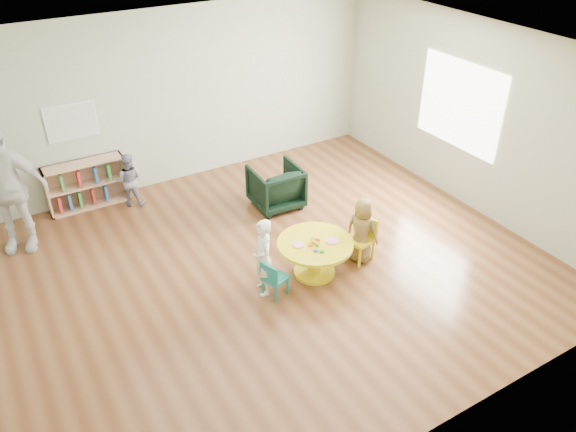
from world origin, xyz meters
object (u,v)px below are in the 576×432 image
object	(u,v)px
kid_chair_left	(273,278)
kid_chair_right	(362,237)
child_left	(263,257)
bookshelf	(86,184)
armchair	(276,187)
adult_caretaker	(6,189)
activity_table	(315,252)
toddler	(129,180)
child_right	(362,230)

from	to	relation	value
kid_chair_left	kid_chair_right	size ratio (longest dim) A/B	0.82
child_left	bookshelf	bearing A→B (deg)	-144.87
bookshelf	child_left	xyz separation A→B (m)	(1.35, -3.25, 0.15)
armchair	adult_caretaker	size ratio (longest dim) A/B	0.40
activity_table	child_left	distance (m)	0.76
activity_table	armchair	size ratio (longest dim) A/B	1.32
child_left	toddler	size ratio (longest dim) A/B	1.19
child_left	activity_table	bearing A→B (deg)	100.75
child_left	adult_caretaker	distance (m)	3.58
activity_table	kid_chair_right	xyz separation A→B (m)	(0.74, -0.02, -0.01)
child_left	child_right	world-z (taller)	child_left
kid_chair_right	child_left	world-z (taller)	child_left
armchair	child_left	bearing A→B (deg)	58.65
child_right	adult_caretaker	world-z (taller)	adult_caretaker
activity_table	toddler	xyz separation A→B (m)	(-1.50, 2.95, 0.09)
activity_table	toddler	bearing A→B (deg)	116.92
child_left	child_right	size ratio (longest dim) A/B	1.11
kid_chair_right	armchair	size ratio (longest dim) A/B	0.83
armchair	adult_caretaker	world-z (taller)	adult_caretaker
toddler	adult_caretaker	bearing A→B (deg)	41.25
bookshelf	armchair	xyz separation A→B (m)	(2.51, -1.52, -0.03)
activity_table	armchair	xyz separation A→B (m)	(0.42, 1.75, -0.00)
kid_chair_left	bookshelf	bearing A→B (deg)	-177.68
armchair	toddler	distance (m)	2.26
armchair	adult_caretaker	distance (m)	3.75
kid_chair_right	toddler	world-z (taller)	toddler
kid_chair_right	child_right	size ratio (longest dim) A/B	0.66
bookshelf	armchair	world-z (taller)	bookshelf
bookshelf	adult_caretaker	bearing A→B (deg)	-148.76
bookshelf	toddler	distance (m)	0.68
kid_chair_right	adult_caretaker	distance (m)	4.76
armchair	child_left	size ratio (longest dim) A/B	0.72
child_right	adult_caretaker	distance (m)	4.73
adult_caretaker	toddler	bearing A→B (deg)	32.83
kid_chair_right	child_right	world-z (taller)	child_right
armchair	adult_caretaker	xyz separation A→B (m)	(-3.61, 0.85, 0.58)
activity_table	kid_chair_right	bearing A→B (deg)	-1.82
kid_chair_right	adult_caretaker	size ratio (longest dim) A/B	0.33
child_right	child_left	bearing A→B (deg)	62.25
kid_chair_left	bookshelf	world-z (taller)	bookshelf
kid_chair_left	armchair	distance (m)	2.18
bookshelf	adult_caretaker	xyz separation A→B (m)	(-1.09, -0.66, 0.55)
kid_chair_right	armchair	bearing A→B (deg)	-0.08
kid_chair_left	armchair	size ratio (longest dim) A/B	0.68
adult_caretaker	kid_chair_left	bearing A→B (deg)	-26.06
kid_chair_right	adult_caretaker	world-z (taller)	adult_caretaker
armchair	toddler	bearing A→B (deg)	-29.36
bookshelf	child_left	size ratio (longest dim) A/B	1.17
kid_chair_right	armchair	world-z (taller)	armchair
kid_chair_left	bookshelf	distance (m)	3.67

